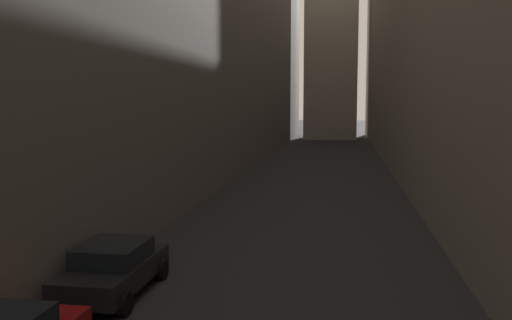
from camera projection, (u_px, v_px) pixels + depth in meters
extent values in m
plane|color=#232326|center=(315.00, 181.00, 37.47)|extent=(264.00, 264.00, 0.00)
cube|color=slate|center=(135.00, 11.00, 40.25)|extent=(15.58, 108.00, 23.99)
cube|color=black|center=(114.00, 272.00, 15.33)|extent=(1.82, 4.25, 0.63)
cube|color=black|center=(113.00, 252.00, 15.27)|extent=(1.67, 2.11, 0.52)
cylinder|color=black|center=(105.00, 267.00, 16.92)|extent=(0.22, 0.62, 0.62)
cylinder|color=black|center=(162.00, 270.00, 16.64)|extent=(0.22, 0.62, 0.62)
cylinder|color=black|center=(57.00, 300.00, 14.08)|extent=(0.22, 0.62, 0.62)
cylinder|color=black|center=(125.00, 304.00, 13.80)|extent=(0.22, 0.62, 0.62)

